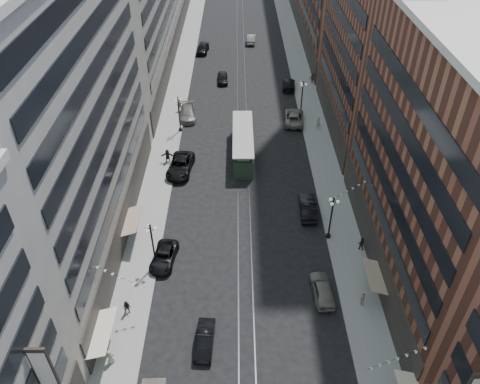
{
  "coord_description": "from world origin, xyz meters",
  "views": [
    {
      "loc": [
        -0.74,
        -5.41,
        35.76
      ],
      "look_at": [
        -0.49,
        33.87,
        5.0
      ],
      "focal_mm": 35.0,
      "sensor_mm": 36.0,
      "label": 1
    }
  ],
  "objects_px": {
    "lamppost_sw_mid": "(179,113)",
    "car_12": "(289,84)",
    "pedestrian_9": "(312,78)",
    "streetcar": "(243,144)",
    "car_4": "(322,289)",
    "car_5": "(205,340)",
    "car_10": "(308,207)",
    "pedestrian_6": "(180,105)",
    "pedestrian_5": "(167,156)",
    "car_13": "(223,78)",
    "car_14": "(251,39)",
    "pedestrian_2": "(127,308)",
    "car_9": "(203,48)",
    "pedestrian_7": "(361,244)",
    "car_8": "(188,113)",
    "lamppost_se_far": "(331,217)",
    "lamppost_se_mid": "(302,97)",
    "lamppost_sw_far": "(153,244)",
    "pedestrian_1": "(110,357)",
    "car_7": "(180,166)",
    "car_2": "(164,257)",
    "car_11": "(294,117)",
    "pedestrian_4": "(363,298)",
    "pedestrian_8": "(318,122)"
  },
  "relations": [
    {
      "from": "lamppost_sw_mid",
      "to": "car_12",
      "type": "distance_m",
      "value": 22.72
    },
    {
      "from": "car_12",
      "to": "pedestrian_9",
      "type": "relative_size",
      "value": 2.67
    },
    {
      "from": "streetcar",
      "to": "car_4",
      "type": "height_order",
      "value": "streetcar"
    },
    {
      "from": "car_5",
      "to": "car_10",
      "type": "bearing_deg",
      "value": 61.02
    },
    {
      "from": "pedestrian_6",
      "to": "pedestrian_5",
      "type": "bearing_deg",
      "value": 79.22
    },
    {
      "from": "car_13",
      "to": "pedestrian_9",
      "type": "bearing_deg",
      "value": -5.33
    },
    {
      "from": "car_14",
      "to": "pedestrian_6",
      "type": "distance_m",
      "value": 32.24
    },
    {
      "from": "pedestrian_2",
      "to": "car_10",
      "type": "bearing_deg",
      "value": 43.02
    },
    {
      "from": "streetcar",
      "to": "car_9",
      "type": "xyz_separation_m",
      "value": [
        -7.63,
        37.11,
        -0.68
      ]
    },
    {
      "from": "car_4",
      "to": "pedestrian_6",
      "type": "relative_size",
      "value": 2.63
    },
    {
      "from": "car_14",
      "to": "pedestrian_7",
      "type": "height_order",
      "value": "pedestrian_7"
    },
    {
      "from": "car_8",
      "to": "pedestrian_6",
      "type": "bearing_deg",
      "value": 116.8
    },
    {
      "from": "car_5",
      "to": "lamppost_se_far",
      "type": "bearing_deg",
      "value": 49.4
    },
    {
      "from": "lamppost_se_mid",
      "to": "pedestrian_5",
      "type": "height_order",
      "value": "lamppost_se_mid"
    },
    {
      "from": "lamppost_sw_far",
      "to": "car_14",
      "type": "relative_size",
      "value": 1.12
    },
    {
      "from": "pedestrian_1",
      "to": "car_8",
      "type": "relative_size",
      "value": 0.27
    },
    {
      "from": "car_8",
      "to": "pedestrian_5",
      "type": "bearing_deg",
      "value": -104.0
    },
    {
      "from": "car_9",
      "to": "pedestrian_5",
      "type": "xyz_separation_m",
      "value": [
        -2.48,
        -39.05,
        0.19
      ]
    },
    {
      "from": "car_12",
      "to": "car_7",
      "type": "bearing_deg",
      "value": 62.56
    },
    {
      "from": "car_5",
      "to": "car_8",
      "type": "distance_m",
      "value": 40.81
    },
    {
      "from": "lamppost_sw_mid",
      "to": "car_2",
      "type": "bearing_deg",
      "value": -88.27
    },
    {
      "from": "car_9",
      "to": "car_2",
      "type": "bearing_deg",
      "value": -85.15
    },
    {
      "from": "car_7",
      "to": "pedestrian_5",
      "type": "xyz_separation_m",
      "value": [
        -1.9,
        2.07,
        0.2
      ]
    },
    {
      "from": "lamppost_sw_mid",
      "to": "pedestrian_1",
      "type": "height_order",
      "value": "lamppost_sw_mid"
    },
    {
      "from": "lamppost_sw_mid",
      "to": "car_9",
      "type": "relative_size",
      "value": 1.06
    },
    {
      "from": "streetcar",
      "to": "car_4",
      "type": "xyz_separation_m",
      "value": [
        7.35,
        -24.76,
        -0.76
      ]
    },
    {
      "from": "lamppost_sw_mid",
      "to": "car_14",
      "type": "xyz_separation_m",
      "value": [
        11.4,
        36.17,
        -2.28
      ]
    },
    {
      "from": "car_11",
      "to": "car_13",
      "type": "relative_size",
      "value": 1.36
    },
    {
      "from": "lamppost_sw_mid",
      "to": "lamppost_se_mid",
      "type": "bearing_deg",
      "value": 15.2
    },
    {
      "from": "lamppost_se_far",
      "to": "pedestrian_1",
      "type": "relative_size",
      "value": 3.63
    },
    {
      "from": "pedestrian_1",
      "to": "pedestrian_4",
      "type": "bearing_deg",
      "value": 174.48
    },
    {
      "from": "lamppost_sw_far",
      "to": "pedestrian_8",
      "type": "height_order",
      "value": "lamppost_sw_far"
    },
    {
      "from": "lamppost_se_far",
      "to": "lamppost_se_mid",
      "type": "bearing_deg",
      "value": 90.0
    },
    {
      "from": "car_9",
      "to": "pedestrian_7",
      "type": "xyz_separation_m",
      "value": [
        19.98,
        -55.76,
        0.03
      ]
    },
    {
      "from": "car_14",
      "to": "pedestrian_9",
      "type": "height_order",
      "value": "pedestrian_9"
    },
    {
      "from": "car_14",
      "to": "pedestrian_7",
      "type": "xyz_separation_m",
      "value": [
        10.15,
        -61.04,
        0.11
      ]
    },
    {
      "from": "car_8",
      "to": "car_12",
      "type": "distance_m",
      "value": 19.55
    },
    {
      "from": "pedestrian_1",
      "to": "car_14",
      "type": "bearing_deg",
      "value": -120.86
    },
    {
      "from": "pedestrian_1",
      "to": "car_14",
      "type": "height_order",
      "value": "pedestrian_1"
    },
    {
      "from": "car_2",
      "to": "pedestrian_7",
      "type": "xyz_separation_m",
      "value": [
        20.75,
        1.57,
        0.24
      ]
    },
    {
      "from": "pedestrian_7",
      "to": "pedestrian_8",
      "type": "relative_size",
      "value": 0.8
    },
    {
      "from": "car_2",
      "to": "car_10",
      "type": "xyz_separation_m",
      "value": [
        15.85,
        7.7,
        0.17
      ]
    },
    {
      "from": "lamppost_se_far",
      "to": "car_8",
      "type": "distance_m",
      "value": 32.38
    },
    {
      "from": "car_8",
      "to": "pedestrian_1",
      "type": "bearing_deg",
      "value": -100.18
    },
    {
      "from": "pedestrian_2",
      "to": "pedestrian_8",
      "type": "xyz_separation_m",
      "value": [
        22.29,
        33.84,
        0.2
      ]
    },
    {
      "from": "pedestrian_1",
      "to": "car_7",
      "type": "relative_size",
      "value": 0.24
    },
    {
      "from": "car_9",
      "to": "pedestrian_4",
      "type": "bearing_deg",
      "value": -67.96
    },
    {
      "from": "pedestrian_7",
      "to": "pedestrian_8",
      "type": "bearing_deg",
      "value": -66.34
    },
    {
      "from": "car_12",
      "to": "pedestrian_5",
      "type": "bearing_deg",
      "value": 57.16
    },
    {
      "from": "pedestrian_7",
      "to": "pedestrian_2",
      "type": "bearing_deg",
      "value": 40.81
    }
  ]
}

